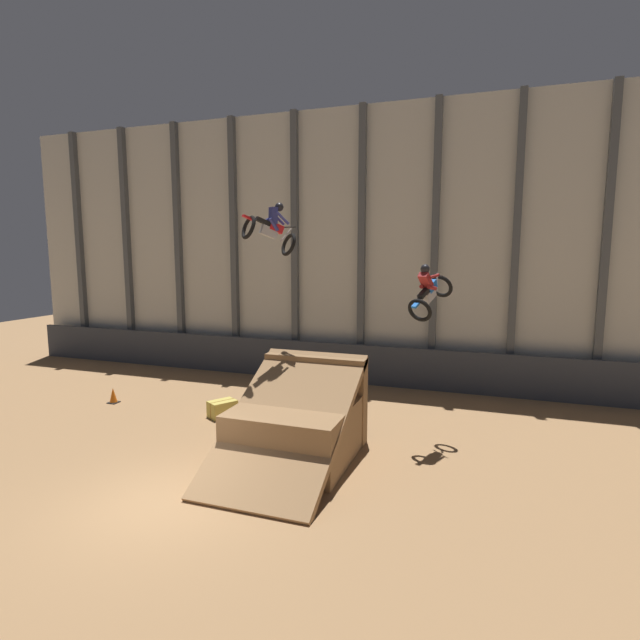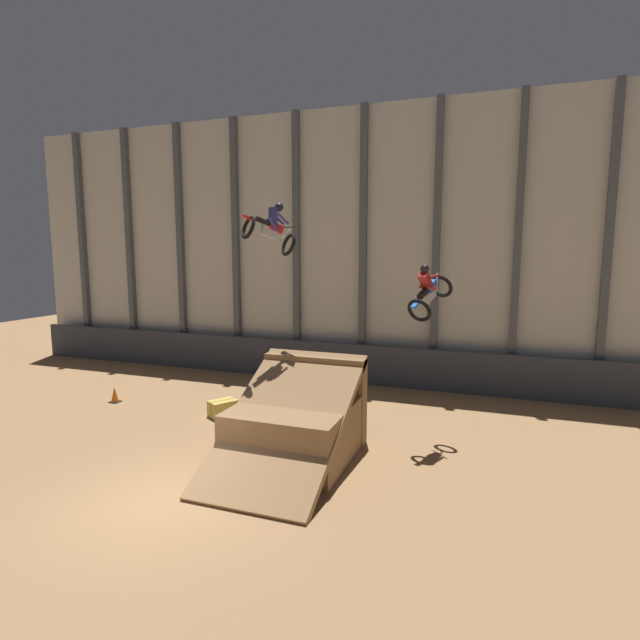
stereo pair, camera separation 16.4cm
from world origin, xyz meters
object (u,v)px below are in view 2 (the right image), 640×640
object	(u,v)px
rider_bike_left_air	(271,229)
hay_bale_trackside	(223,408)
traffic_cone_near_ramp	(115,395)
dirt_ramp	(298,423)
rider_bike_right_air	(429,291)

from	to	relation	value
rider_bike_left_air	hay_bale_trackside	distance (m)	6.43
traffic_cone_near_ramp	hay_bale_trackside	xyz separation A→B (m)	(4.66, -0.02, -0.00)
traffic_cone_near_ramp	hay_bale_trackside	bearing A→B (deg)	-0.21
traffic_cone_near_ramp	hay_bale_trackside	distance (m)	4.66
traffic_cone_near_ramp	hay_bale_trackside	size ratio (longest dim) A/B	0.54
dirt_ramp	hay_bale_trackside	bearing A→B (deg)	150.01
dirt_ramp	hay_bale_trackside	xyz separation A→B (m)	(-3.69, 2.13, -0.65)
rider_bike_right_air	traffic_cone_near_ramp	size ratio (longest dim) A/B	3.25
rider_bike_right_air	hay_bale_trackside	distance (m)	8.02
rider_bike_right_air	traffic_cone_near_ramp	bearing A→B (deg)	-158.90
rider_bike_left_air	rider_bike_right_air	distance (m)	5.03
rider_bike_right_air	hay_bale_trackside	size ratio (longest dim) A/B	1.74
dirt_ramp	traffic_cone_near_ramp	size ratio (longest dim) A/B	8.54
dirt_ramp	rider_bike_right_air	world-z (taller)	rider_bike_right_air
rider_bike_left_air	rider_bike_right_air	size ratio (longest dim) A/B	0.93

